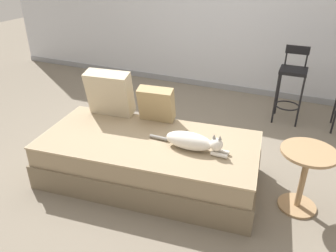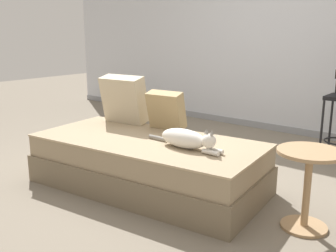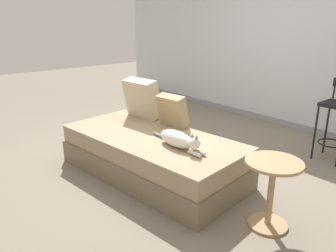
{
  "view_description": "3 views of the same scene",
  "coord_description": "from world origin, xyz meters",
  "px_view_note": "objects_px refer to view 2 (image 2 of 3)",
  "views": [
    {
      "loc": [
        1.2,
        -2.69,
        1.94
      ],
      "look_at": [
        0.15,
        -0.3,
        0.56
      ],
      "focal_mm": 35.0,
      "sensor_mm": 36.0,
      "label": 1
    },
    {
      "loc": [
        2.2,
        -2.79,
        1.35
      ],
      "look_at": [
        0.15,
        -0.3,
        0.56
      ],
      "focal_mm": 42.0,
      "sensor_mm": 36.0,
      "label": 2
    },
    {
      "loc": [
        2.56,
        -2.33,
        1.6
      ],
      "look_at": [
        0.15,
        -0.3,
        0.56
      ],
      "focal_mm": 35.0,
      "sensor_mm": 36.0,
      "label": 3
    }
  ],
  "objects_px": {
    "couch": "(147,163)",
    "side_table": "(308,178)",
    "throw_pillow_corner": "(124,99)",
    "cat": "(187,139)",
    "throw_pillow_middle": "(166,110)"
  },
  "relations": [
    {
      "from": "throw_pillow_corner",
      "to": "cat",
      "type": "relative_size",
      "value": 0.65
    },
    {
      "from": "throw_pillow_middle",
      "to": "throw_pillow_corner",
      "type": "bearing_deg",
      "value": -173.55
    },
    {
      "from": "throw_pillow_corner",
      "to": "side_table",
      "type": "height_order",
      "value": "throw_pillow_corner"
    },
    {
      "from": "throw_pillow_middle",
      "to": "side_table",
      "type": "distance_m",
      "value": 1.47
    },
    {
      "from": "couch",
      "to": "cat",
      "type": "bearing_deg",
      "value": 0.27
    },
    {
      "from": "throw_pillow_middle",
      "to": "cat",
      "type": "relative_size",
      "value": 0.5
    },
    {
      "from": "throw_pillow_corner",
      "to": "side_table",
      "type": "bearing_deg",
      "value": -4.69
    },
    {
      "from": "cat",
      "to": "throw_pillow_middle",
      "type": "bearing_deg",
      "value": 144.58
    },
    {
      "from": "throw_pillow_corner",
      "to": "cat",
      "type": "bearing_deg",
      "value": -16.97
    },
    {
      "from": "cat",
      "to": "side_table",
      "type": "relative_size",
      "value": 1.31
    },
    {
      "from": "throw_pillow_middle",
      "to": "side_table",
      "type": "height_order",
      "value": "throw_pillow_middle"
    },
    {
      "from": "couch",
      "to": "side_table",
      "type": "xyz_separation_m",
      "value": [
        1.34,
        0.15,
        0.14
      ]
    },
    {
      "from": "couch",
      "to": "side_table",
      "type": "height_order",
      "value": "side_table"
    },
    {
      "from": "cat",
      "to": "side_table",
      "type": "distance_m",
      "value": 0.95
    },
    {
      "from": "couch",
      "to": "throw_pillow_middle",
      "type": "height_order",
      "value": "throw_pillow_middle"
    }
  ]
}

